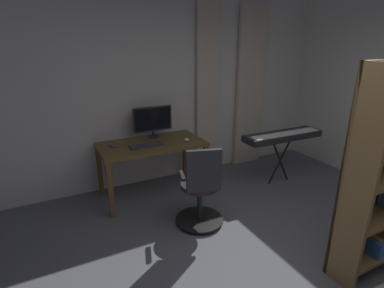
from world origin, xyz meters
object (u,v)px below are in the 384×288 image
computer_keyboard (146,146)px  computer_mouse (187,140)px  desk (152,150)px  cell_phone_by_monitor (113,146)px  office_chair (201,191)px  computer_monitor (153,120)px  piano_keyboard (283,137)px

computer_keyboard → computer_mouse: size_ratio=4.25×
desk → cell_phone_by_monitor: 0.51m
cell_phone_by_monitor → desk: bearing=149.7°
desk → office_chair: 1.02m
cell_phone_by_monitor → computer_keyboard: bearing=133.3°
computer_monitor → computer_keyboard: computer_monitor is taller
office_chair → computer_keyboard: 0.98m
computer_mouse → piano_keyboard: computer_mouse is taller
office_chair → cell_phone_by_monitor: bearing=140.8°
office_chair → cell_phone_by_monitor: office_chair is taller
office_chair → piano_keyboard: size_ratio=0.80×
office_chair → computer_mouse: size_ratio=9.87×
office_chair → computer_monitor: 1.35m
computer_keyboard → piano_keyboard: piano_keyboard is taller
computer_monitor → computer_mouse: bearing=130.7°
computer_mouse → desk: bearing=-17.3°
computer_keyboard → computer_mouse: 0.56m
computer_mouse → cell_phone_by_monitor: 0.97m
office_chair → desk: bearing=119.6°
desk → computer_mouse: bearing=162.7°
computer_monitor → piano_keyboard: 1.89m
office_chair → computer_mouse: 0.92m
computer_monitor → desk: bearing=64.5°
desk → computer_keyboard: bearing=44.6°
computer_keyboard → cell_phone_by_monitor: bearing=-26.4°
piano_keyboard → cell_phone_by_monitor: bearing=-12.9°
computer_keyboard → computer_mouse: bearing=176.2°
piano_keyboard → desk: bearing=-14.0°
computer_monitor → cell_phone_by_monitor: 0.68m
computer_mouse → piano_keyboard: size_ratio=0.08×
desk → piano_keyboard: (-1.83, 0.51, 0.06)m
desk → computer_mouse: 0.49m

